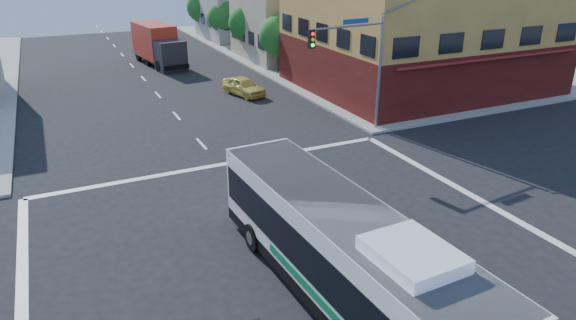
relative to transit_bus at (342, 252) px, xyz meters
name	(u,v)px	position (x,y,z in m)	size (l,w,h in m)	color
ground	(299,254)	(0.03, 3.03, -1.84)	(120.00, 120.00, 0.00)	black
sidewalk_ne	(429,42)	(35.03, 38.03, -1.77)	(50.00, 50.00, 0.15)	gray
corner_building_ne	(422,14)	(20.01, 21.51, 4.05)	(18.10, 15.44, 14.00)	gold
building_east_near	(301,13)	(17.01, 37.01, 2.67)	(12.06, 10.06, 9.00)	tan
signal_mast_ne	(358,54)	(9.11, 13.64, 3.14)	(7.91, 1.13, 8.07)	slate
street_tree_a	(280,33)	(11.93, 30.95, 1.75)	(3.60, 3.60, 5.53)	#382614
street_tree_b	(248,21)	(11.93, 38.95, 1.91)	(3.80, 3.80, 5.79)	#382614
street_tree_c	(223,15)	(11.93, 46.95, 1.62)	(3.40, 3.40, 5.29)	#382614
street_tree_d	(203,5)	(11.93, 54.95, 2.04)	(4.00, 4.00, 6.03)	#382614
transit_bus	(342,252)	(0.00, 0.00, 0.00)	(3.26, 12.81, 3.76)	black
box_truck	(158,46)	(2.60, 39.05, 0.03)	(3.66, 8.84, 3.86)	#26252A
parked_car	(244,86)	(6.14, 25.09, -1.13)	(1.67, 4.14, 1.41)	#DBC956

